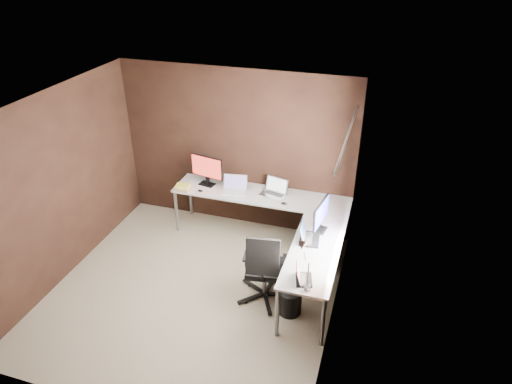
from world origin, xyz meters
TOP-DOWN VIEW (x-y plane):
  - room at (0.34, 0.07)m, footprint 3.60×3.60m
  - desk at (0.84, 1.04)m, footprint 2.65×2.25m
  - drawer_pedestal at (1.43, 1.15)m, footprint 0.42×0.50m
  - monitor_left at (-0.40, 1.56)m, footprint 0.54×0.19m
  - monitor_right at (1.48, 0.82)m, footprint 0.16×0.52m
  - laptop_white at (0.08, 1.48)m, footprint 0.39×0.30m
  - laptop_silver at (0.67, 1.56)m, footprint 0.42×0.35m
  - laptop_black_big at (1.36, 0.57)m, footprint 0.29×0.38m
  - laptop_black_small at (1.46, -0.22)m, footprint 0.24×0.29m
  - book_stack at (-0.70, 1.30)m, footprint 0.24×0.19m
  - mouse_left at (-0.41, 1.30)m, footprint 0.09×0.08m
  - mouse_corner at (0.88, 1.31)m, footprint 0.11×0.09m
  - desk_lamp at (1.48, -0.29)m, footprint 0.18×0.21m
  - office_chair at (0.92, 0.15)m, footprint 0.58×0.59m
  - wastebasket at (1.29, 0.01)m, footprint 0.35×0.35m

SIDE VIEW (x-z plane):
  - wastebasket at x=1.29m, z-range 0.00..0.33m
  - drawer_pedestal at x=1.43m, z-range 0.00..0.60m
  - office_chair at x=0.92m, z-range -0.21..0.82m
  - desk at x=0.84m, z-range 0.31..1.04m
  - mouse_left at x=-0.41m, z-range 0.73..0.76m
  - mouse_corner at x=0.88m, z-range 0.73..0.77m
  - book_stack at x=-0.70m, z-range 0.73..0.80m
  - laptop_black_small at x=1.46m, z-range 0.68..0.86m
  - laptop_black_big at x=1.36m, z-range 0.66..0.90m
  - laptop_white at x=0.08m, z-range 0.66..0.90m
  - laptop_silver at x=0.67m, z-range 0.66..0.91m
  - monitor_right at x=1.48m, z-range 0.76..1.19m
  - monitor_left at x=-0.40m, z-range 0.76..1.23m
  - desk_lamp at x=1.48m, z-range 0.80..1.35m
  - room at x=0.34m, z-range 0.03..2.53m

